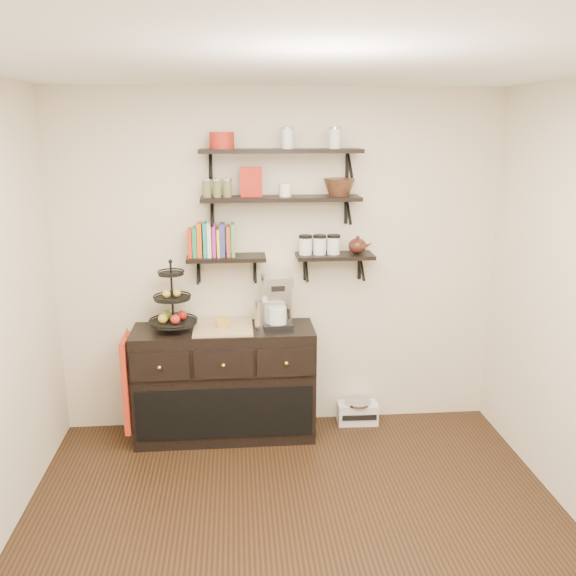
{
  "coord_description": "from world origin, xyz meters",
  "views": [
    {
      "loc": [
        -0.34,
        -2.96,
        2.41
      ],
      "look_at": [
        0.01,
        1.15,
        1.31
      ],
      "focal_mm": 38.0,
      "sensor_mm": 36.0,
      "label": 1
    }
  ],
  "objects": [
    {
      "name": "ramekins",
      "position": [
        0.03,
        1.61,
        1.95
      ],
      "size": [
        0.09,
        0.09,
        0.1
      ],
      "primitive_type": "cylinder",
      "color": "white",
      "rests_on": "shelf_mid"
    },
    {
      "name": "apron",
      "position": [
        -1.19,
        1.41,
        0.52
      ],
      "size": [
        0.04,
        0.31,
        0.73
      ],
      "primitive_type": "cube",
      "color": "#A32111",
      "rests_on": "sideboard"
    },
    {
      "name": "cookbooks",
      "position": [
        -0.51,
        1.63,
        1.56
      ],
      "size": [
        0.36,
        0.15,
        0.26
      ],
      "color": "red",
      "rests_on": "shelf_low_left"
    },
    {
      "name": "fruit_stand",
      "position": [
        -0.83,
        1.52,
        1.08
      ],
      "size": [
        0.36,
        0.36,
        0.53
      ],
      "rotation": [
        0.0,
        0.0,
        0.28
      ],
      "color": "black",
      "rests_on": "sideboard"
    },
    {
      "name": "back_wall",
      "position": [
        0.0,
        1.75,
        1.35
      ],
      "size": [
        3.5,
        0.02,
        2.7
      ],
      "primitive_type": "cube",
      "color": "beige",
      "rests_on": "ground"
    },
    {
      "name": "shelf_mid",
      "position": [
        0.0,
        1.62,
        1.88
      ],
      "size": [
        1.2,
        0.27,
        0.23
      ],
      "color": "black",
      "rests_on": "back_wall"
    },
    {
      "name": "radio",
      "position": [
        0.64,
        1.62,
        0.1
      ],
      "size": [
        0.33,
        0.23,
        0.2
      ],
      "rotation": [
        0.0,
        0.0,
        -0.03
      ],
      "color": "silver",
      "rests_on": "floor"
    },
    {
      "name": "recipe_box",
      "position": [
        -0.22,
        1.61,
        2.01
      ],
      "size": [
        0.16,
        0.07,
        0.22
      ],
      "primitive_type": "cube",
      "rotation": [
        0.0,
        0.0,
        -0.04
      ],
      "color": "#A01E12",
      "rests_on": "shelf_mid"
    },
    {
      "name": "red_pot",
      "position": [
        -0.43,
        1.61,
        2.31
      ],
      "size": [
        0.18,
        0.18,
        0.12
      ],
      "primitive_type": "cylinder",
      "color": "#A01E12",
      "rests_on": "shelf_top"
    },
    {
      "name": "walnut_bowl",
      "position": [
        0.44,
        1.61,
        1.96
      ],
      "size": [
        0.24,
        0.24,
        0.13
      ],
      "primitive_type": null,
      "color": "black",
      "rests_on": "shelf_mid"
    },
    {
      "name": "floor",
      "position": [
        0.0,
        0.0,
        0.0
      ],
      "size": [
        3.5,
        3.5,
        0.0
      ],
      "primitive_type": "plane",
      "color": "black",
      "rests_on": "ground"
    },
    {
      "name": "coffee_maker",
      "position": [
        -0.04,
        1.54,
        1.1
      ],
      "size": [
        0.24,
        0.23,
        0.41
      ],
      "rotation": [
        0.0,
        0.0,
        0.07
      ],
      "color": "black",
      "rests_on": "sideboard"
    },
    {
      "name": "thermal_carafe",
      "position": [
        -0.16,
        1.49,
        1.01
      ],
      "size": [
        0.11,
        0.11,
        0.22
      ],
      "primitive_type": "cylinder",
      "color": "silver",
      "rests_on": "sideboard"
    },
    {
      "name": "shelf_top",
      "position": [
        0.0,
        1.62,
        2.23
      ],
      "size": [
        1.2,
        0.27,
        0.23
      ],
      "color": "black",
      "rests_on": "back_wall"
    },
    {
      "name": "teapot",
      "position": [
        0.6,
        1.63,
        1.52
      ],
      "size": [
        0.21,
        0.17,
        0.14
      ],
      "primitive_type": null,
      "rotation": [
        0.0,
        0.0,
        -0.18
      ],
      "color": "#391811",
      "rests_on": "shelf_low_right"
    },
    {
      "name": "glass_canisters",
      "position": [
        0.3,
        1.63,
        1.51
      ],
      "size": [
        0.32,
        0.1,
        0.13
      ],
      "color": "silver",
      "rests_on": "shelf_low_right"
    },
    {
      "name": "ceiling",
      "position": [
        0.0,
        0.0,
        2.7
      ],
      "size": [
        3.5,
        3.5,
        0.02
      ],
      "primitive_type": "cube",
      "color": "white",
      "rests_on": "back_wall"
    },
    {
      "name": "shelf_low_left",
      "position": [
        -0.42,
        1.63,
        1.43
      ],
      "size": [
        0.6,
        0.25,
        0.23
      ],
      "color": "black",
      "rests_on": "back_wall"
    },
    {
      "name": "candle",
      "position": [
        -0.46,
        1.51,
        0.96
      ],
      "size": [
        0.08,
        0.08,
        0.08
      ],
      "primitive_type": "cube",
      "color": "#AB8327",
      "rests_on": "sideboard"
    },
    {
      "name": "sideboard",
      "position": [
        -0.46,
        1.51,
        0.45
      ],
      "size": [
        1.4,
        0.5,
        0.92
      ],
      "color": "black",
      "rests_on": "floor"
    },
    {
      "name": "shelf_low_right",
      "position": [
        0.42,
        1.63,
        1.43
      ],
      "size": [
        0.6,
        0.25,
        0.23
      ],
      "color": "black",
      "rests_on": "back_wall"
    }
  ]
}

